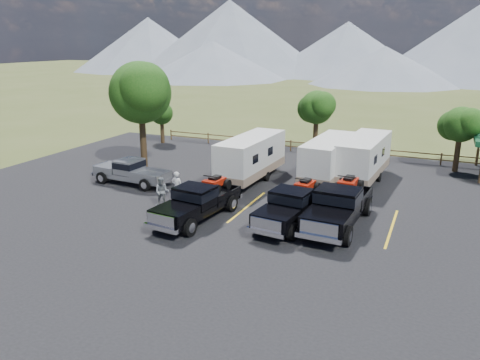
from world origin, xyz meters
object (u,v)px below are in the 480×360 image
at_px(trailer_right, 364,158).
at_px(trailer_left, 251,158).
at_px(rig_left, 198,201).
at_px(rig_center, 293,204).
at_px(tree_big_nw, 140,93).
at_px(rig_right, 339,205).
at_px(pickup_silver, 131,171).
at_px(person_b, 162,192).
at_px(trailer_center, 329,159).
at_px(person_a, 177,187).

bearing_deg(trailer_right, trailer_left, -153.73).
xyz_separation_m(rig_left, rig_center, (4.78, 1.50, -0.01)).
relative_size(tree_big_nw, rig_left, 1.22).
height_order(rig_right, trailer_left, trailer_left).
bearing_deg(pickup_silver, rig_center, 82.13).
bearing_deg(person_b, rig_left, -37.90).
height_order(trailer_left, trailer_right, trailer_right).
xyz_separation_m(tree_big_nw, person_b, (6.03, -6.90, -4.70)).
height_order(rig_center, person_b, rig_center).
xyz_separation_m(trailer_center, person_b, (-7.58, -8.79, -0.66)).
bearing_deg(trailer_right, person_a, -132.27).
bearing_deg(person_a, trailer_right, -137.08).
distance_m(rig_center, pickup_silver, 12.07).
bearing_deg(trailer_center, trailer_left, -155.15).
bearing_deg(trailer_center, rig_left, -112.42).
bearing_deg(trailer_left, pickup_silver, -147.09).
distance_m(rig_left, rig_center, 5.01).
bearing_deg(person_a, trailer_center, -132.89).
height_order(rig_left, person_a, rig_left).
bearing_deg(person_b, trailer_center, 29.43).
xyz_separation_m(tree_big_nw, person_a, (6.48, -5.99, -4.61)).
relative_size(tree_big_nw, person_b, 4.55).
xyz_separation_m(rig_center, person_b, (-7.62, -0.57, -0.14)).
bearing_deg(trailer_right, tree_big_nw, -165.69).
distance_m(trailer_right, person_a, 12.82).
relative_size(tree_big_nw, trailer_center, 0.94).
bearing_deg(rig_left, pickup_silver, 157.88).
bearing_deg(pickup_silver, rig_left, 64.83).
distance_m(rig_right, trailer_left, 9.21).
bearing_deg(rig_center, rig_right, 21.25).
bearing_deg(person_b, person_a, 43.59).
height_order(rig_left, trailer_center, trailer_center).
relative_size(rig_left, trailer_center, 0.77).
xyz_separation_m(tree_big_nw, trailer_center, (13.61, 1.89, -4.04)).
relative_size(rig_right, trailer_left, 0.81).
xyz_separation_m(trailer_left, trailer_center, (4.88, 1.91, -0.05)).
distance_m(trailer_right, person_b, 13.78).
bearing_deg(trailer_center, trailer_right, 27.84).
xyz_separation_m(rig_center, pickup_silver, (-11.85, 2.30, -0.13)).
distance_m(rig_left, trailer_center, 10.83).
xyz_separation_m(trailer_left, pickup_silver, (-6.92, -4.01, -0.70)).
bearing_deg(trailer_right, rig_center, -98.78).
distance_m(tree_big_nw, trailer_center, 14.32).
xyz_separation_m(rig_right, trailer_right, (-0.19, 8.58, 0.47)).
height_order(trailer_left, pickup_silver, trailer_left).
relative_size(trailer_center, trailer_right, 0.97).
height_order(trailer_right, pickup_silver, trailer_right).
height_order(rig_left, trailer_left, trailer_left).
bearing_deg(pickup_silver, trailer_center, 119.76).
distance_m(tree_big_nw, pickup_silver, 6.44).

